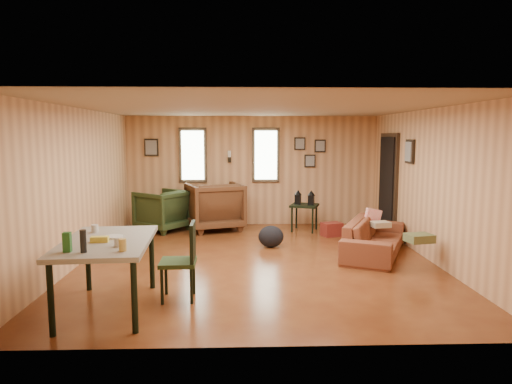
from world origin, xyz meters
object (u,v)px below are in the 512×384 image
side_table (304,203)px  recliner_brown (215,204)px  sofa (375,231)px  end_table (176,211)px  dining_table (107,246)px  recliner_green (163,208)px

side_table → recliner_brown: bearing=174.4°
sofa → end_table: size_ratio=3.00×
end_table → dining_table: dining_table is taller
sofa → end_table: (-3.62, 2.30, -0.02)m
dining_table → sofa: bearing=27.9°
recliner_brown → dining_table: size_ratio=0.67×
recliner_green → dining_table: (0.11, -4.39, 0.27)m
sofa → side_table: bearing=50.2°
dining_table → recliner_brown: bearing=74.0°
sofa → end_table: bearing=82.5°
recliner_green → dining_table: dining_table is taller
end_table → dining_table: bearing=-91.6°
recliner_brown → end_table: bearing=-30.8°
sofa → dining_table: 4.42m
recliner_brown → side_table: 1.88m
recliner_brown → recliner_green: size_ratio=1.18×
sofa → dining_table: (-3.74, -2.31, 0.35)m
recliner_green → side_table: (2.95, -0.15, 0.11)m
end_table → recliner_green: bearing=-137.9°
sofa → side_table: (-0.91, 1.93, 0.19)m
end_table → dining_table: 4.63m
recliner_brown → end_table: (-0.83, 0.18, -0.18)m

